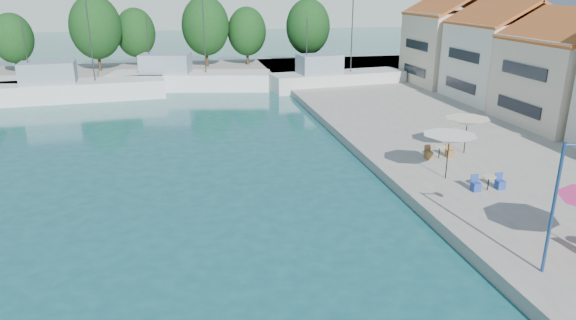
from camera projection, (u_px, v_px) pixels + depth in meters
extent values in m
cube|color=gray|center=(570.00, 139.00, 36.68)|extent=(32.00, 92.00, 0.60)
cube|color=gray|center=(157.00, 73.00, 65.21)|extent=(90.00, 16.00, 0.60)
cube|color=gray|center=(309.00, 1.00, 177.50)|extent=(140.00, 40.00, 12.00)
cube|color=beige|center=(573.00, 81.00, 38.71)|extent=(8.60, 8.50, 6.50)
cube|color=white|center=(503.00, 62.00, 46.98)|extent=(8.00, 8.50, 7.00)
pyramid|color=#AA5125|center=(511.00, 1.00, 45.29)|extent=(8.40, 8.80, 1.80)
cube|color=beige|center=(454.00, 48.00, 55.25)|extent=(8.60, 8.50, 7.50)
cube|color=white|center=(79.00, 92.00, 50.86)|extent=(16.95, 5.78, 2.20)
cube|color=gray|center=(48.00, 72.00, 49.51)|extent=(5.27, 3.76, 2.00)
cylinder|color=#2D2D2D|center=(90.00, 39.00, 49.69)|extent=(0.12, 0.12, 8.00)
cylinder|color=#2D2D2D|center=(26.00, 52.00, 48.41)|extent=(0.10, 0.10, 6.00)
cube|color=white|center=(191.00, 82.00, 56.17)|extent=(17.76, 7.68, 2.20)
cube|color=gray|center=(166.00, 63.00, 55.47)|extent=(5.73, 4.37, 2.00)
cylinder|color=#2D2D2D|center=(204.00, 35.00, 54.56)|extent=(0.12, 0.12, 8.00)
cylinder|color=#2D2D2D|center=(148.00, 44.00, 54.81)|extent=(0.10, 0.10, 6.00)
cube|color=silver|center=(338.00, 82.00, 56.30)|extent=(15.24, 5.74, 2.20)
cube|color=gray|center=(319.00, 64.00, 54.93)|extent=(4.81, 3.52, 2.00)
cylinder|color=#2D2D2D|center=(352.00, 34.00, 55.13)|extent=(0.12, 0.12, 8.00)
cylinder|color=#2D2D2D|center=(307.00, 45.00, 53.83)|extent=(0.10, 0.10, 6.00)
cylinder|color=#3F2B19|center=(16.00, 59.00, 62.96)|extent=(0.36, 0.36, 3.18)
ellipsoid|color=#103512|center=(13.00, 38.00, 62.15)|extent=(4.83, 4.83, 6.04)
cylinder|color=#3F2B19|center=(99.00, 54.00, 64.07)|extent=(0.36, 0.36, 4.11)
ellipsoid|color=#103512|center=(96.00, 27.00, 63.02)|extent=(6.24, 6.24, 7.80)
cylinder|color=#3F2B19|center=(137.00, 53.00, 67.99)|extent=(0.36, 0.36, 3.35)
ellipsoid|color=#103512|center=(136.00, 33.00, 67.13)|extent=(5.09, 5.09, 6.37)
cylinder|color=#3F2B19|center=(207.00, 51.00, 67.67)|extent=(0.36, 0.36, 4.03)
ellipsoid|color=#103512|center=(205.00, 26.00, 66.64)|extent=(6.13, 6.13, 7.66)
cylinder|color=#3F2B19|center=(247.00, 52.00, 69.38)|extent=(0.36, 0.36, 3.39)
ellipsoid|color=#103512|center=(247.00, 31.00, 68.52)|extent=(5.15, 5.15, 6.43)
cylinder|color=#3F2B19|center=(308.00, 50.00, 69.37)|extent=(0.36, 0.36, 3.85)
ellipsoid|color=#103512|center=(308.00, 27.00, 68.38)|extent=(5.85, 5.85, 7.31)
cylinder|color=black|center=(448.00, 157.00, 27.83)|extent=(0.06, 0.06, 2.50)
cone|color=silver|center=(449.00, 139.00, 27.51)|extent=(2.92, 2.92, 0.50)
cylinder|color=black|center=(466.00, 136.00, 32.25)|extent=(0.06, 0.06, 2.26)
cone|color=beige|center=(467.00, 122.00, 31.97)|extent=(2.76, 2.76, 0.50)
cylinder|color=black|center=(488.00, 183.00, 26.50)|extent=(0.06, 0.06, 0.74)
cylinder|color=beige|center=(489.00, 177.00, 26.38)|extent=(0.70, 0.70, 0.04)
cube|color=#253F94|center=(500.00, 185.00, 26.68)|extent=(0.42, 0.42, 0.46)
cube|color=#253F94|center=(476.00, 187.00, 26.41)|extent=(0.42, 0.42, 0.46)
cylinder|color=black|center=(439.00, 152.00, 31.50)|extent=(0.06, 0.06, 0.74)
cylinder|color=beige|center=(440.00, 146.00, 31.38)|extent=(0.70, 0.70, 0.04)
cube|color=olive|center=(449.00, 154.00, 31.68)|extent=(0.42, 0.42, 0.46)
cube|color=olive|center=(428.00, 155.00, 31.41)|extent=(0.42, 0.42, 0.46)
cylinder|color=navy|center=(553.00, 210.00, 18.17)|extent=(0.12, 0.12, 5.00)
cylinder|color=navy|center=(576.00, 145.00, 17.40)|extent=(0.80, 0.25, 0.08)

